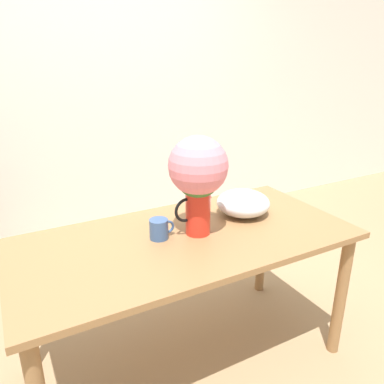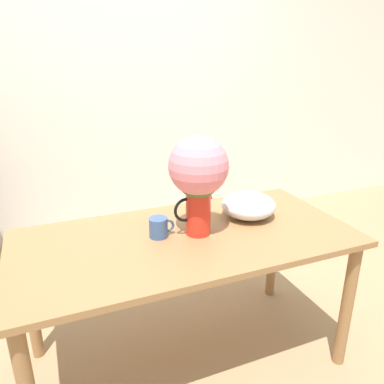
# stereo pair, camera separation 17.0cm
# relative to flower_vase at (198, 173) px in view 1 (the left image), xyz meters

# --- Properties ---
(ground_plane) EXTENTS (12.00, 12.00, 0.00)m
(ground_plane) POSITION_rel_flower_vase_xyz_m (0.08, 0.07, -1.03)
(ground_plane) COLOR #9E7F5B
(wall_back) EXTENTS (8.00, 0.05, 2.60)m
(wall_back) POSITION_rel_flower_vase_xyz_m (0.08, 1.73, 0.27)
(wall_back) COLOR silver
(wall_back) RESTS_ON ground_plane
(table) EXTENTS (1.59, 0.77, 0.73)m
(table) POSITION_rel_flower_vase_xyz_m (-0.06, -0.00, -0.39)
(table) COLOR olive
(table) RESTS_ON ground_plane
(flower_vase) EXTENTS (0.27, 0.27, 0.47)m
(flower_vase) POSITION_rel_flower_vase_xyz_m (0.00, 0.00, 0.00)
(flower_vase) COLOR red
(flower_vase) RESTS_ON table
(coffee_mug) EXTENTS (0.12, 0.09, 0.09)m
(coffee_mug) POSITION_rel_flower_vase_xyz_m (-0.18, 0.04, -0.25)
(coffee_mug) COLOR #385689
(coffee_mug) RESTS_ON table
(white_bowl) EXTENTS (0.28, 0.28, 0.13)m
(white_bowl) POSITION_rel_flower_vase_xyz_m (0.32, 0.08, -0.23)
(white_bowl) COLOR silver
(white_bowl) RESTS_ON table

